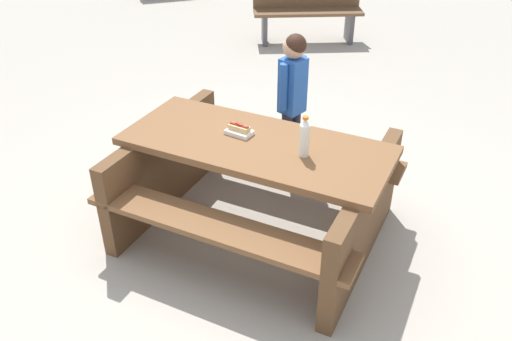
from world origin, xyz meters
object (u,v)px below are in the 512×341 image
at_px(child_in_coat, 293,86).
at_px(hotdog_tray, 239,130).
at_px(soda_bottle, 304,138).
at_px(picnic_table, 256,180).
at_px(park_bench_near, 307,9).

bearing_deg(child_in_coat, hotdog_tray, 101.77).
bearing_deg(hotdog_tray, child_in_coat, -78.23).
bearing_deg(child_in_coat, soda_bottle, 129.88).
bearing_deg(picnic_table, hotdog_tray, -4.07).
bearing_deg(soda_bottle, park_bench_near, -55.66).
xyz_separation_m(soda_bottle, child_in_coat, (0.68, -0.82, -0.11)).
bearing_deg(soda_bottle, hotdog_tray, 5.46).
xyz_separation_m(hotdog_tray, child_in_coat, (0.18, -0.86, -0.01)).
xyz_separation_m(picnic_table, child_in_coat, (0.34, -0.88, 0.32)).
height_order(soda_bottle, park_bench_near, soda_bottle).
relative_size(hotdog_tray, child_in_coat, 0.16).
relative_size(hotdog_tray, park_bench_near, 0.14).
bearing_deg(picnic_table, soda_bottle, -170.27).
relative_size(picnic_table, park_bench_near, 1.51).
bearing_deg(hotdog_tray, park_bench_near, -61.54).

